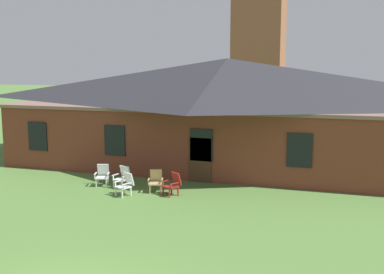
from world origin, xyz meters
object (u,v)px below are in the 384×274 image
Objects in this scene: lawn_chair_left_end at (125,184)px; lawn_chair_middle at (156,180)px; lawn_chair_near_door at (123,176)px; lawn_chair_by_porch at (102,174)px; lawn_chair_right_end at (173,183)px.

lawn_chair_left_end is 1.00× the size of lawn_chair_middle.
lawn_chair_left_end is (0.68, -1.13, 0.00)m from lawn_chair_near_door.
lawn_chair_by_porch and lawn_chair_right_end have the same top height.
lawn_chair_right_end is (3.61, -0.55, 0.00)m from lawn_chair_by_porch.
lawn_chair_middle and lawn_chair_right_end have the same top height.
lawn_chair_right_end is (0.89, -0.29, 0.00)m from lawn_chair_middle.
lawn_chair_left_end and lawn_chair_right_end have the same top height.
lawn_chair_left_end is at bearing -59.07° from lawn_chair_near_door.
lawn_chair_near_door and lawn_chair_left_end have the same top height.
lawn_chair_by_porch and lawn_chair_left_end have the same top height.
lawn_chair_middle is (2.72, -0.26, 0.00)m from lawn_chair_by_porch.
lawn_chair_near_door and lawn_chair_right_end have the same top height.
lawn_chair_by_porch is 1.00× the size of lawn_chair_left_end.
lawn_chair_right_end is (2.56, -0.48, 0.00)m from lawn_chair_near_door.
lawn_chair_by_porch and lawn_chair_near_door have the same top height.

